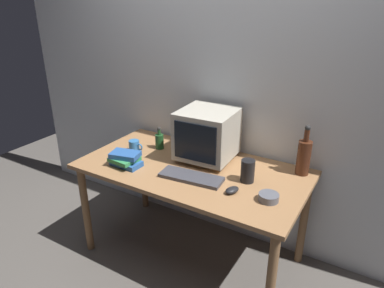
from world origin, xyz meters
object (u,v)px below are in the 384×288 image
object	(u,v)px
computer_mouse	(232,190)
mug	(134,146)
bottle_tall	(304,156)
metal_canister	(248,171)
bottle_short	(159,141)
book_stack	(125,159)
keyboard	(191,177)
cd_spindle	(269,197)
crt_monitor	(207,134)

from	to	relation	value
computer_mouse	mug	world-z (taller)	mug
bottle_tall	metal_canister	distance (m)	0.40
bottle_short	metal_canister	size ratio (longest dim) A/B	1.18
book_stack	mug	xyz separation A→B (m)	(-0.10, 0.22, -0.00)
keyboard	metal_canister	bearing A→B (deg)	20.01
cd_spindle	bottle_tall	bearing A→B (deg)	80.07
mug	keyboard	bearing A→B (deg)	-13.86
crt_monitor	computer_mouse	distance (m)	0.53
computer_mouse	metal_canister	bearing A→B (deg)	101.40
keyboard	bottle_tall	bearing A→B (deg)	30.64
crt_monitor	bottle_short	size ratio (longest dim) A/B	2.30
crt_monitor	keyboard	xyz separation A→B (m)	(0.06, -0.32, -0.18)
keyboard	cd_spindle	size ratio (longest dim) A/B	3.50
keyboard	bottle_tall	size ratio (longest dim) A/B	1.21
computer_mouse	cd_spindle	size ratio (longest dim) A/B	0.83
mug	bottle_short	bearing A→B (deg)	49.08
bottle_tall	bottle_short	world-z (taller)	bottle_tall
book_stack	cd_spindle	xyz separation A→B (m)	(1.02, 0.08, -0.03)
bottle_short	cd_spindle	bearing A→B (deg)	-16.24
keyboard	cd_spindle	xyz separation A→B (m)	(0.53, 0.01, 0.01)
metal_canister	mug	bearing A→B (deg)	-179.27
keyboard	computer_mouse	xyz separation A→B (m)	(0.30, -0.02, 0.01)
bottle_short	cd_spindle	xyz separation A→B (m)	(0.99, -0.29, -0.04)
book_stack	bottle_short	bearing A→B (deg)	85.09
bottle_tall	metal_canister	xyz separation A→B (m)	(-0.28, -0.29, -0.06)
crt_monitor	bottle_tall	distance (m)	0.67
bottle_short	book_stack	size ratio (longest dim) A/B	0.78
keyboard	book_stack	size ratio (longest dim) A/B	1.85
keyboard	book_stack	xyz separation A→B (m)	(-0.50, -0.07, 0.04)
crt_monitor	mug	xyz separation A→B (m)	(-0.54, -0.17, -0.15)
bottle_short	mug	size ratio (longest dim) A/B	1.47
bottle_tall	metal_canister	world-z (taller)	bottle_tall
bottle_short	metal_canister	xyz separation A→B (m)	(0.79, -0.14, 0.01)
crt_monitor	keyboard	world-z (taller)	crt_monitor
bottle_short	metal_canister	distance (m)	0.80
bottle_tall	cd_spindle	world-z (taller)	bottle_tall
keyboard	cd_spindle	distance (m)	0.53
computer_mouse	bottle_short	size ratio (longest dim) A/B	0.57
metal_canister	computer_mouse	bearing A→B (deg)	-97.25
crt_monitor	keyboard	size ratio (longest dim) A/B	0.97
cd_spindle	metal_canister	distance (m)	0.26
computer_mouse	bottle_short	xyz separation A→B (m)	(-0.77, 0.32, 0.05)
metal_canister	crt_monitor	bearing A→B (deg)	157.45
crt_monitor	computer_mouse	world-z (taller)	crt_monitor
mug	metal_canister	distance (m)	0.92
crt_monitor	mug	world-z (taller)	crt_monitor
mug	cd_spindle	xyz separation A→B (m)	(1.12, -0.14, -0.02)
keyboard	mug	size ratio (longest dim) A/B	3.50
crt_monitor	cd_spindle	xyz separation A→B (m)	(0.58, -0.31, -0.17)
mug	metal_canister	size ratio (longest dim) A/B	0.80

